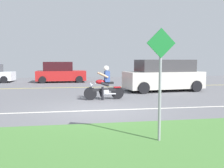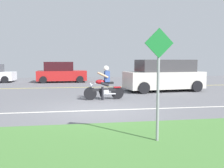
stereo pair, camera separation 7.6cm
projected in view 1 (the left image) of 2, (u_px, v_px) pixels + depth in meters
ground at (91, 98)px, 12.00m from camera, size 56.00×30.00×0.04m
grass_median at (119, 147)px, 5.02m from camera, size 56.00×3.80×0.06m
lane_line_near at (98, 110)px, 8.90m from camera, size 50.40×0.12×0.01m
lane_line_far at (85, 87)px, 16.61m from camera, size 50.40×0.12×0.01m
motorcyclist at (104, 85)px, 11.34m from camera, size 1.86×0.61×1.55m
suv_nearby at (164, 76)px, 14.62m from camera, size 4.81×2.49×1.83m
parked_car_1 at (61, 73)px, 20.49m from camera, size 3.99×1.89×1.68m
street_sign at (160, 74)px, 5.24m from camera, size 0.62×0.06×2.45m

